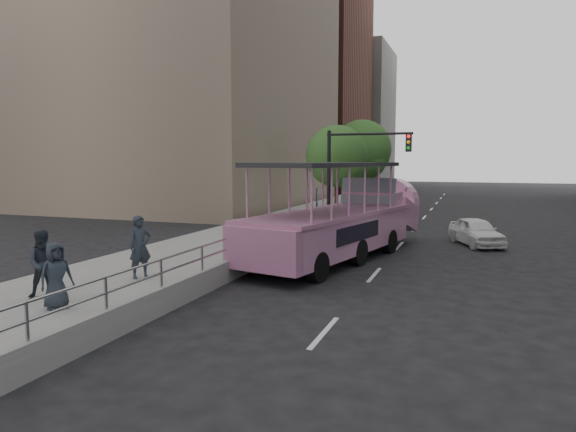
% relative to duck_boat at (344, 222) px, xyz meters
% --- Properties ---
extents(ground, '(160.00, 160.00, 0.00)m').
position_rel_duck_boat_xyz_m(ground, '(0.69, -6.77, -1.36)').
color(ground, black).
extents(sidewalk, '(5.50, 80.00, 0.30)m').
position_rel_duck_boat_xyz_m(sidewalk, '(-5.06, 3.23, -1.21)').
color(sidewalk, '#979792').
rests_on(sidewalk, ground).
extents(kerb_wall, '(0.24, 30.00, 0.36)m').
position_rel_duck_boat_xyz_m(kerb_wall, '(-2.43, -4.77, -0.88)').
color(kerb_wall, '#A1A09B').
rests_on(kerb_wall, sidewalk).
extents(guardrail, '(0.07, 22.00, 0.71)m').
position_rel_duck_boat_xyz_m(guardrail, '(-2.43, -4.77, -0.21)').
color(guardrail, '#ABABB0').
rests_on(guardrail, kerb_wall).
extents(duck_boat, '(4.95, 11.30, 3.65)m').
position_rel_duck_boat_xyz_m(duck_boat, '(0.00, 0.00, 0.00)').
color(duck_boat, black).
rests_on(duck_boat, ground).
extents(car, '(2.74, 3.85, 1.22)m').
position_rel_duck_boat_xyz_m(car, '(4.83, 4.64, -0.75)').
color(car, white).
rests_on(car, ground).
extents(pedestrian_near, '(0.73, 0.80, 1.84)m').
position_rel_duck_boat_xyz_m(pedestrian_near, '(-4.44, -6.82, -0.13)').
color(pedestrian_near, '#252D37').
rests_on(pedestrian_near, sidewalk).
extents(pedestrian_mid, '(1.05, 1.05, 1.71)m').
position_rel_duck_boat_xyz_m(pedestrian_mid, '(-5.44, -9.39, -0.20)').
color(pedestrian_mid, '#252D37').
rests_on(pedestrian_mid, sidewalk).
extents(pedestrian_far, '(0.76, 0.90, 1.56)m').
position_rel_duck_boat_xyz_m(pedestrian_far, '(-4.37, -10.12, -0.27)').
color(pedestrian_far, '#252D37').
rests_on(pedestrian_far, sidewalk).
extents(parking_sign, '(0.14, 0.55, 2.47)m').
position_rel_duck_boat_xyz_m(parking_sign, '(-2.08, 3.23, 0.22)').
color(parking_sign, black).
rests_on(parking_sign, ground).
extents(traffic_signal, '(4.20, 0.32, 5.20)m').
position_rel_duck_boat_xyz_m(traffic_signal, '(-1.02, 5.72, 2.14)').
color(traffic_signal, black).
rests_on(traffic_signal, ground).
extents(street_tree_near, '(3.52, 3.52, 5.72)m').
position_rel_duck_boat_xyz_m(street_tree_near, '(-2.62, 9.15, 2.46)').
color(street_tree_near, '#312116').
rests_on(street_tree_near, ground).
extents(street_tree_far, '(3.97, 3.97, 6.45)m').
position_rel_duck_boat_xyz_m(street_tree_far, '(-2.42, 15.15, 2.95)').
color(street_tree_far, '#312116').
rests_on(street_tree_far, ground).
extents(midrise_brick, '(18.00, 16.00, 26.00)m').
position_rel_duck_boat_xyz_m(midrise_brick, '(-17.31, 41.23, 11.64)').
color(midrise_brick, brown).
rests_on(midrise_brick, ground).
extents(midrise_stone_b, '(16.00, 14.00, 20.00)m').
position_rel_duck_boat_xyz_m(midrise_stone_b, '(-15.31, 57.23, 8.64)').
color(midrise_stone_b, slate).
rests_on(midrise_stone_b, ground).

